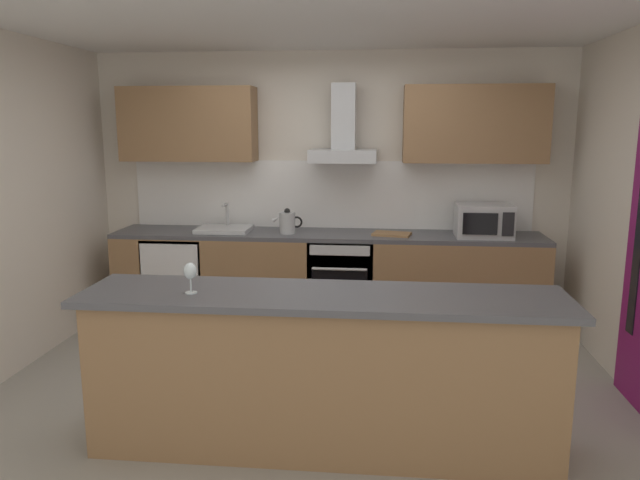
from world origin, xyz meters
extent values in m
cube|color=gray|center=(0.00, 0.00, -0.01)|extent=(5.59, 4.64, 0.02)
cube|color=white|center=(0.00, 0.00, 2.61)|extent=(5.59, 4.64, 0.02)
cube|color=silver|center=(0.00, 1.88, 1.30)|extent=(5.59, 0.12, 2.60)
cube|color=white|center=(0.00, 1.81, 1.23)|extent=(3.91, 0.02, 0.66)
cube|color=olive|center=(0.00, 1.50, 0.43)|extent=(4.04, 0.60, 0.86)
cube|color=#4C4C51|center=(0.00, 1.50, 0.88)|extent=(4.04, 0.60, 0.04)
cube|color=olive|center=(0.19, -0.76, 0.46)|extent=(2.69, 0.52, 0.92)
cube|color=#4C4C51|center=(0.19, -0.76, 0.94)|extent=(2.79, 0.64, 0.04)
cube|color=olive|center=(-1.35, 1.65, 1.91)|extent=(1.29, 0.32, 0.70)
cube|color=olive|center=(1.35, 1.65, 1.91)|extent=(1.29, 0.32, 0.70)
cube|color=black|center=(2.26, 0.15, 1.13)|extent=(0.01, 0.11, 1.31)
cube|color=slate|center=(0.15, 1.48, 0.46)|extent=(0.60, 0.56, 0.80)
cube|color=black|center=(0.15, 1.19, 0.40)|extent=(0.50, 0.02, 0.48)
cube|color=#B7BABC|center=(0.15, 1.19, 0.80)|extent=(0.54, 0.02, 0.09)
cylinder|color=#B7BABC|center=(0.15, 1.15, 0.64)|extent=(0.49, 0.02, 0.02)
cube|color=white|center=(-1.44, 1.48, 0.42)|extent=(0.58, 0.56, 0.85)
cube|color=silver|center=(-1.44, 1.19, 0.43)|extent=(0.55, 0.02, 0.80)
cylinder|color=#B7BABC|center=(-1.21, 1.17, 0.47)|extent=(0.02, 0.02, 0.38)
cube|color=#B7BABC|center=(1.44, 1.45, 1.05)|extent=(0.50, 0.36, 0.30)
cube|color=black|center=(1.38, 1.26, 1.05)|extent=(0.30, 0.02, 0.19)
cube|color=black|center=(1.62, 1.26, 1.05)|extent=(0.10, 0.01, 0.21)
cube|color=silver|center=(-0.98, 1.48, 0.92)|extent=(0.50, 0.40, 0.04)
cylinder|color=#B7BABC|center=(-0.98, 1.61, 1.03)|extent=(0.03, 0.03, 0.26)
cylinder|color=#B7BABC|center=(-0.98, 1.53, 1.15)|extent=(0.03, 0.16, 0.03)
cylinder|color=#B7BABC|center=(-0.36, 1.44, 1.00)|extent=(0.15, 0.15, 0.20)
sphere|color=black|center=(-0.36, 1.44, 1.11)|extent=(0.06, 0.06, 0.06)
cone|color=#B7BABC|center=(-0.46, 1.44, 1.04)|extent=(0.09, 0.04, 0.07)
torus|color=black|center=(-0.27, 1.44, 1.01)|extent=(0.11, 0.02, 0.11)
cube|color=#B7BABC|center=(0.15, 1.58, 1.62)|extent=(0.62, 0.45, 0.12)
cube|color=#B7BABC|center=(0.15, 1.63, 1.98)|extent=(0.22, 0.22, 0.60)
cylinder|color=silver|center=(-0.56, -0.83, 0.96)|extent=(0.07, 0.07, 0.01)
cylinder|color=silver|center=(-0.56, -0.83, 1.01)|extent=(0.01, 0.01, 0.09)
ellipsoid|color=silver|center=(-0.56, -0.83, 1.09)|extent=(0.08, 0.08, 0.10)
cube|color=#9E7247|center=(0.61, 1.45, 0.91)|extent=(0.38, 0.29, 0.02)
camera|label=1|loc=(0.51, -4.04, 1.90)|focal=33.61mm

